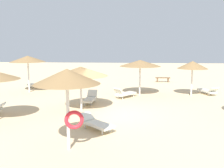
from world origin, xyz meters
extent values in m
plane|color=beige|center=(0.00, 0.00, 0.00)|extent=(80.00, 80.00, 0.00)
cylinder|color=silver|center=(-1.62, 0.61, 1.07)|extent=(0.12, 0.12, 2.13)
cone|color=olive|center=(-1.62, 0.61, 2.31)|extent=(3.16, 3.16, 0.54)
cylinder|color=silver|center=(-7.02, 5.80, 1.28)|extent=(0.12, 0.12, 2.56)
cone|color=olive|center=(-7.02, 5.80, 2.71)|extent=(2.82, 2.82, 0.50)
cylinder|color=silver|center=(5.81, 5.28, 1.09)|extent=(0.12, 0.12, 2.18)
cone|color=olive|center=(5.81, 5.28, 2.36)|extent=(2.24, 2.24, 0.56)
cylinder|color=silver|center=(1.94, 5.30, 1.16)|extent=(0.12, 0.12, 2.33)
cone|color=olive|center=(1.94, 5.30, 2.46)|extent=(3.11, 3.11, 0.47)
cylinder|color=silver|center=(-0.94, -4.95, 1.27)|extent=(0.12, 0.12, 2.54)
cone|color=olive|center=(-0.94, -4.95, 2.71)|extent=(2.38, 2.38, 0.54)
torus|color=red|center=(-0.72, -4.95, 1.13)|extent=(0.71, 0.30, 0.70)
cube|color=silver|center=(-1.40, 2.22, 0.28)|extent=(0.74, 1.74, 0.12)
cube|color=silver|center=(-1.36, 3.02, 0.54)|extent=(0.67, 0.48, 0.45)
cylinder|color=silver|center=(-1.59, 2.83, 0.11)|extent=(0.06, 0.06, 0.22)
cylinder|color=silver|center=(-1.15, 2.81, 0.11)|extent=(0.06, 0.06, 0.22)
cylinder|color=silver|center=(-1.66, 1.64, 0.11)|extent=(0.06, 0.06, 0.22)
cylinder|color=silver|center=(-1.22, 1.61, 0.11)|extent=(0.06, 0.06, 0.22)
cube|color=silver|center=(-7.15, 7.76, 0.28)|extent=(1.81, 1.09, 0.12)
cube|color=silver|center=(-6.38, 7.53, 0.49)|extent=(0.67, 0.76, 0.36)
cylinder|color=silver|center=(-6.51, 7.80, 0.11)|extent=(0.06, 0.06, 0.22)
cylinder|color=silver|center=(-6.63, 7.38, 0.11)|extent=(0.06, 0.06, 0.22)
cylinder|color=silver|center=(-7.66, 8.14, 0.11)|extent=(0.06, 0.06, 0.22)
cylinder|color=silver|center=(-7.79, 7.71, 0.11)|extent=(0.06, 0.06, 0.22)
cube|color=silver|center=(7.17, 6.04, 0.28)|extent=(1.16, 1.82, 0.12)
cube|color=silver|center=(7.44, 5.28, 0.51)|extent=(0.76, 0.67, 0.40)
cylinder|color=silver|center=(7.58, 5.54, 0.11)|extent=(0.06, 0.06, 0.22)
cylinder|color=silver|center=(7.16, 5.40, 0.11)|extent=(0.06, 0.06, 0.22)
cylinder|color=silver|center=(7.19, 6.68, 0.11)|extent=(0.06, 0.06, 0.22)
cylinder|color=silver|center=(6.77, 6.53, 0.11)|extent=(0.06, 0.06, 0.22)
cube|color=silver|center=(-5.95, -0.60, 0.46)|extent=(0.69, 0.76, 0.32)
cube|color=silver|center=(0.91, 4.33, 0.28)|extent=(1.59, 1.71, 0.12)
cube|color=silver|center=(0.40, 3.72, 0.56)|extent=(0.74, 0.71, 0.49)
cylinder|color=silver|center=(0.69, 3.73, 0.11)|extent=(0.06, 0.06, 0.22)
cylinder|color=silver|center=(0.36, 4.01, 0.11)|extent=(0.06, 0.06, 0.22)
cylinder|color=silver|center=(1.47, 4.64, 0.11)|extent=(0.06, 0.06, 0.22)
cylinder|color=silver|center=(1.14, 4.92, 0.11)|extent=(0.06, 0.06, 0.22)
cube|color=silver|center=(-0.20, -2.81, 0.28)|extent=(1.70, 1.61, 0.12)
cube|color=silver|center=(-0.79, -2.28, 0.46)|extent=(0.82, 0.83, 0.32)
cylinder|color=silver|center=(-0.79, -2.57, 0.11)|extent=(0.06, 0.06, 0.22)
cylinder|color=silver|center=(-0.50, -2.25, 0.11)|extent=(0.06, 0.06, 0.22)
cylinder|color=silver|center=(0.11, -3.37, 0.11)|extent=(0.06, 0.06, 0.22)
cylinder|color=silver|center=(0.40, -3.04, 0.11)|extent=(0.06, 0.06, 0.22)
cube|color=brown|center=(4.54, 12.31, 0.45)|extent=(1.50, 0.41, 0.08)
cube|color=brown|center=(3.99, 12.31, 0.21)|extent=(0.12, 0.36, 0.41)
cube|color=brown|center=(5.09, 12.30, 0.21)|extent=(0.12, 0.36, 0.41)
camera|label=1|loc=(1.34, -13.40, 3.80)|focal=39.54mm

